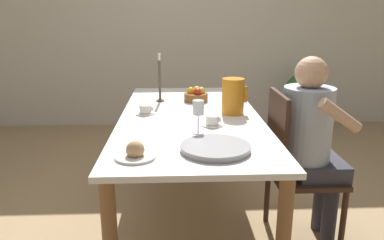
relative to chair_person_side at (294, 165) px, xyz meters
The scene contains 14 objects.
ground_plane 0.84m from the chair_person_side, 158.95° to the left, with size 20.00×20.00×0.00m, color tan.
wall_back 2.84m from the chair_person_side, 103.47° to the left, with size 10.00×0.06×2.60m.
dining_table 0.70m from the chair_person_side, 158.95° to the left, with size 0.91×1.90×0.76m.
chair_person_side is the anchor object (origin of this frame).
person_seated 0.22m from the chair_person_side, ahead, with size 0.39×0.41×1.17m.
red_pitcher 0.59m from the chair_person_side, 141.15° to the left, with size 0.17×0.15×0.24m.
wine_glass_water 0.74m from the chair_person_side, 166.69° to the right, with size 0.06×0.06×0.19m.
teacup_near_person 0.59m from the chair_person_side, behind, with size 0.13×0.13×0.06m.
teacup_across 1.02m from the chair_person_side, 162.50° to the left, with size 0.13×0.13×0.06m.
serving_tray 0.73m from the chair_person_side, 142.15° to the right, with size 0.35×0.35×0.03m.
bread_plate 1.08m from the chair_person_side, 151.64° to the right, with size 0.19×0.19×0.09m.
fruit_bowl 0.93m from the chair_person_side, 131.05° to the left, with size 0.18×0.18×0.11m.
candlestick_tall 1.15m from the chair_person_side, 141.95° to the left, with size 0.06×0.06×0.36m.
potted_plant 2.36m from the chair_person_side, 70.50° to the left, with size 0.40×0.40×0.72m.
Camera 1 is at (-0.09, -2.37, 1.41)m, focal length 35.00 mm.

